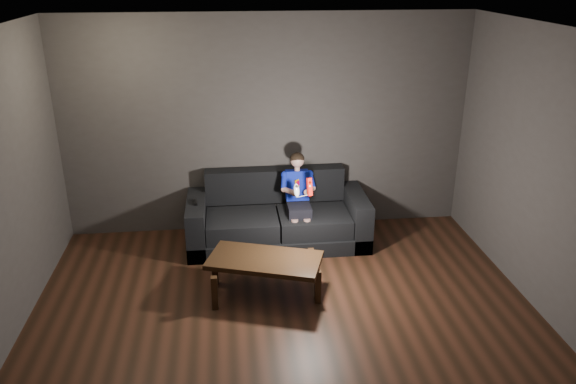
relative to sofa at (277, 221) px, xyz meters
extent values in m
plane|color=black|center=(-0.07, -2.03, -0.27)|extent=(5.00, 5.00, 0.00)
cube|color=#3E3836|center=(-0.07, 0.47, 1.08)|extent=(5.00, 0.04, 2.70)
cube|color=silver|center=(-0.07, -2.03, 2.43)|extent=(5.00, 5.00, 0.02)
cube|color=black|center=(0.00, -0.03, -0.18)|extent=(2.17, 0.94, 0.19)
cube|color=black|center=(-0.43, -0.13, 0.03)|extent=(0.85, 0.66, 0.23)
cube|color=black|center=(0.43, -0.13, 0.03)|extent=(0.85, 0.66, 0.23)
cube|color=black|center=(0.00, 0.33, 0.35)|extent=(1.73, 0.22, 0.42)
cube|color=black|center=(-0.98, -0.03, 0.02)|extent=(0.22, 0.94, 0.59)
cube|color=black|center=(0.98, -0.03, 0.02)|extent=(0.22, 0.94, 0.59)
cube|color=black|center=(0.25, -0.15, 0.20)|extent=(0.27, 0.35, 0.13)
cube|color=navy|center=(0.25, 0.03, 0.45)|extent=(0.27, 0.19, 0.38)
cube|color=#FFAF00|center=(0.25, -0.04, 0.50)|extent=(0.08, 0.08, 0.09)
cube|color=#C0002A|center=(0.25, -0.05, 0.50)|extent=(0.05, 0.05, 0.06)
cylinder|color=tan|center=(0.25, 0.03, 0.66)|extent=(0.06, 0.06, 0.05)
sphere|color=tan|center=(0.25, 0.03, 0.76)|extent=(0.16, 0.16, 0.16)
ellipsoid|color=black|center=(0.25, 0.04, 0.78)|extent=(0.17, 0.17, 0.15)
cylinder|color=navy|center=(0.08, -0.03, 0.52)|extent=(0.07, 0.21, 0.17)
cylinder|color=navy|center=(0.41, -0.03, 0.52)|extent=(0.07, 0.21, 0.17)
cylinder|color=tan|center=(0.13, -0.17, 0.48)|extent=(0.13, 0.22, 0.09)
cylinder|color=tan|center=(0.37, -0.17, 0.48)|extent=(0.13, 0.22, 0.09)
sphere|color=tan|center=(0.18, -0.26, 0.47)|extent=(0.08, 0.08, 0.08)
sphere|color=tan|center=(0.32, -0.26, 0.47)|extent=(0.08, 0.08, 0.08)
cylinder|color=tan|center=(0.17, -0.33, 0.00)|extent=(0.08, 0.08, 0.31)
cylinder|color=tan|center=(0.32, -0.33, 0.00)|extent=(0.08, 0.08, 0.31)
cube|color=red|center=(0.32, -0.45, 0.62)|extent=(0.07, 0.09, 0.21)
cube|color=#6F0800|center=(0.32, -0.48, 0.67)|extent=(0.03, 0.02, 0.03)
cylinder|color=white|center=(0.32, -0.48, 0.60)|extent=(0.02, 0.01, 0.02)
ellipsoid|color=white|center=(0.18, -0.45, 0.58)|extent=(0.09, 0.11, 0.17)
cylinder|color=black|center=(0.18, -0.49, 0.64)|extent=(0.03, 0.01, 0.03)
cube|color=black|center=(-0.98, -0.08, 0.33)|extent=(0.06, 0.16, 0.03)
cube|color=black|center=(-0.98, -0.03, 0.35)|extent=(0.02, 0.02, 0.00)
cube|color=black|center=(-0.24, -1.17, 0.11)|extent=(1.26, 0.90, 0.05)
cube|color=black|center=(-0.76, -1.40, -0.09)|extent=(0.06, 0.06, 0.36)
cube|color=black|center=(0.28, -1.40, -0.09)|extent=(0.06, 0.06, 0.36)
cube|color=black|center=(-0.76, -0.94, -0.09)|extent=(0.06, 0.06, 0.36)
cube|color=black|center=(0.28, -0.94, -0.09)|extent=(0.06, 0.06, 0.36)
camera|label=1|loc=(-0.57, -6.21, 2.93)|focal=35.00mm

